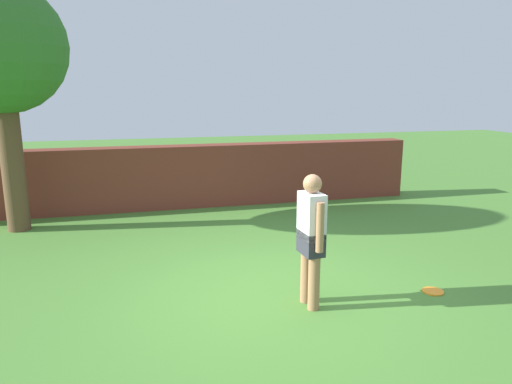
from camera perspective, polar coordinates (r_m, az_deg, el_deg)
ground_plane at (r=6.17m, az=2.38°, el=-12.33°), size 40.00×40.00×0.00m
brick_wall at (r=10.45m, az=-13.54°, el=1.62°), size 12.24×0.50×1.36m
tree at (r=9.55m, az=-28.58°, el=14.77°), size 2.28×2.28×4.42m
person at (r=5.61m, az=6.68°, el=-5.15°), size 0.24×0.54×1.62m
frisbee_orange at (r=6.65m, az=20.61°, el=-11.18°), size 0.27×0.27×0.02m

